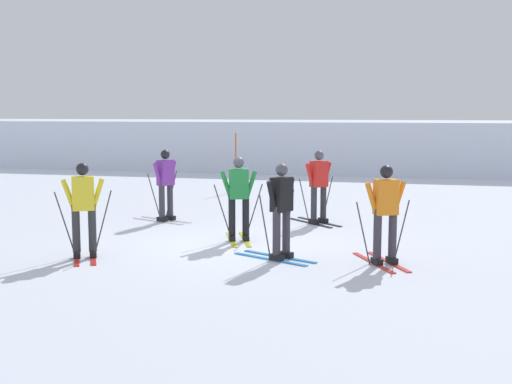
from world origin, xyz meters
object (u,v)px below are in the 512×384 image
Objects in this scene: skier_red at (319,185)px; trail_marker_pole at (236,162)px; skier_green at (239,196)px; skier_yellow at (84,207)px; skier_purple at (165,183)px; skier_black at (281,209)px; skier_orange at (385,212)px.

skier_red is 6.49m from trail_marker_pole.
skier_green is 0.89× the size of trail_marker_pole.
skier_yellow is 1.00× the size of skier_purple.
skier_purple is at bearing 140.70° from skier_green.
skier_orange is (1.80, 0.06, -0.00)m from skier_black.
trail_marker_pole reaches higher than skier_orange.
skier_yellow is at bearing -89.94° from trail_marker_pole.
trail_marker_pole is at bearing 90.06° from skier_yellow.
skier_green and skier_black have the same top height.
skier_black is 1.00× the size of skier_orange.
skier_red and skier_black have the same top height.
skier_red is 0.89× the size of trail_marker_pole.
skier_orange is at bearing 1.98° from skier_black.
skier_orange is at bearing -65.89° from skier_red.
skier_yellow is 3.13m from skier_green.
skier_yellow is at bearing -89.09° from skier_purple.
trail_marker_pole is (-5.24, 9.28, 0.04)m from skier_orange.
skier_purple is 1.00× the size of skier_red.
skier_red is 3.90m from skier_black.
skier_yellow is at bearing -168.24° from skier_black.
skier_purple is at bearing -171.26° from skier_red.
skier_purple is 1.00× the size of skier_green.
skier_black and skier_orange have the same top height.
skier_green is 1.00× the size of skier_black.
trail_marker_pole reaches higher than skier_yellow.
skier_green is 3.27m from skier_orange.
skier_yellow is 1.00× the size of skier_green.
skier_purple is 3.01m from skier_green.
skier_yellow is 1.00× the size of skier_red.
trail_marker_pole is at bearing 122.89° from skier_red.
trail_marker_pole is at bearing 119.44° from skier_orange.
skier_green and skier_red have the same top height.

